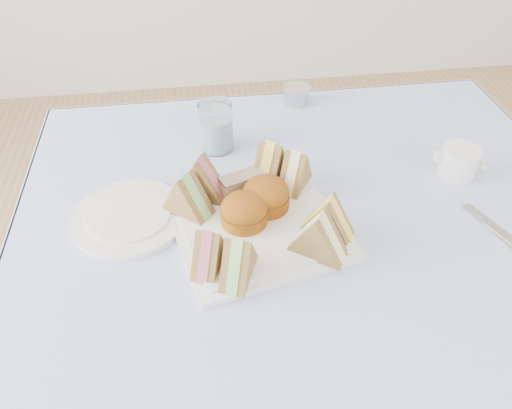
{
  "coord_description": "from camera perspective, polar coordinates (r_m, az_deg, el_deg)",
  "views": [
    {
      "loc": [
        -0.18,
        -0.54,
        1.33
      ],
      "look_at": [
        -0.1,
        0.06,
        0.8
      ],
      "focal_mm": 35.0,
      "sensor_mm": 36.0,
      "label": 1
    }
  ],
  "objects": [
    {
      "name": "table",
      "position": [
        1.11,
        5.75,
        -18.39
      ],
      "size": [
        0.9,
        0.9,
        0.74
      ],
      "primitive_type": "cube",
      "color": "brown",
      "rests_on": "floor"
    },
    {
      "name": "tablecloth",
      "position": [
        0.82,
        7.49,
        -4.98
      ],
      "size": [
        1.02,
        1.02,
        0.01
      ],
      "primitive_type": "cube",
      "color": "#B8CAFA",
      "rests_on": "table"
    },
    {
      "name": "serving_plate",
      "position": [
        0.84,
        0.0,
        -2.27
      ],
      "size": [
        0.32,
        0.32,
        0.01
      ],
      "primitive_type": "cube",
      "rotation": [
        0.0,
        0.0,
        0.22
      ],
      "color": "white",
      "rests_on": "tablecloth"
    },
    {
      "name": "sandwich_fl_a",
      "position": [
        0.74,
        -5.37,
        -4.97
      ],
      "size": [
        0.07,
        0.09,
        0.07
      ],
      "primitive_type": null,
      "rotation": [
        0.0,
        0.0,
        1.16
      ],
      "color": "brown",
      "rests_on": "serving_plate"
    },
    {
      "name": "sandwich_fl_b",
      "position": [
        0.73,
        -2.03,
        -6.03
      ],
      "size": [
        0.07,
        0.09,
        0.07
      ],
      "primitive_type": null,
      "rotation": [
        0.0,
        0.0,
        1.18
      ],
      "color": "brown",
      "rests_on": "serving_plate"
    },
    {
      "name": "sandwich_fr_a",
      "position": [
        0.8,
        8.3,
        -1.23
      ],
      "size": [
        0.09,
        0.08,
        0.08
      ],
      "primitive_type": null,
      "rotation": [
        0.0,
        0.0,
        -0.55
      ],
      "color": "brown",
      "rests_on": "serving_plate"
    },
    {
      "name": "sandwich_fr_b",
      "position": [
        0.76,
        7.2,
        -3.31
      ],
      "size": [
        0.1,
        0.09,
        0.08
      ],
      "primitive_type": null,
      "rotation": [
        0.0,
        0.0,
        -0.62
      ],
      "color": "brown",
      "rests_on": "serving_plate"
    },
    {
      "name": "sandwich_bl_a",
      "position": [
        0.83,
        -7.93,
        1.25
      ],
      "size": [
        0.1,
        0.09,
        0.08
      ],
      "primitive_type": null,
      "rotation": [
        0.0,
        0.0,
        2.42
      ],
      "color": "brown",
      "rests_on": "serving_plate"
    },
    {
      "name": "sandwich_bl_b",
      "position": [
        0.86,
        -6.34,
        3.18
      ],
      "size": [
        0.1,
        0.08,
        0.08
      ],
      "primitive_type": null,
      "rotation": [
        0.0,
        0.0,
        2.66
      ],
      "color": "brown",
      "rests_on": "serving_plate"
    },
    {
      "name": "sandwich_br_a",
      "position": [
        0.88,
        4.51,
        4.06
      ],
      "size": [
        0.08,
        0.09,
        0.08
      ],
      "primitive_type": null,
      "rotation": [
        0.0,
        0.0,
        -2.13
      ],
      "color": "brown",
      "rests_on": "serving_plate"
    },
    {
      "name": "sandwich_br_b",
      "position": [
        0.9,
        1.65,
        4.99
      ],
      "size": [
        0.09,
        0.1,
        0.08
      ],
      "primitive_type": null,
      "rotation": [
        0.0,
        0.0,
        -2.14
      ],
      "color": "brown",
      "rests_on": "serving_plate"
    },
    {
      "name": "scone_left",
      "position": [
        0.81,
        -1.38,
        -0.72
      ],
      "size": [
        0.1,
        0.1,
        0.05
      ],
      "primitive_type": "cylinder",
      "rotation": [
        0.0,
        0.0,
        0.38
      ],
      "color": "brown",
      "rests_on": "serving_plate"
    },
    {
      "name": "scone_right",
      "position": [
        0.84,
        1.14,
        1.1
      ],
      "size": [
        0.11,
        0.11,
        0.05
      ],
      "primitive_type": "cylinder",
      "rotation": [
        0.0,
        0.0,
        0.65
      ],
      "color": "brown",
      "rests_on": "serving_plate"
    },
    {
      "name": "pastry_slice",
      "position": [
        0.88,
        -1.58,
        2.39
      ],
      "size": [
        0.09,
        0.06,
        0.04
      ],
      "primitive_type": "cube",
      "rotation": [
        0.0,
        0.0,
        0.35
      ],
      "color": "#D9C174",
      "rests_on": "serving_plate"
    },
    {
      "name": "side_plate",
      "position": [
        0.88,
        -14.23,
        -1.4
      ],
      "size": [
        0.25,
        0.25,
        0.01
      ],
      "primitive_type": "cylinder",
      "rotation": [
        0.0,
        0.0,
        -0.35
      ],
      "color": "white",
      "rests_on": "tablecloth"
    },
    {
      "name": "water_glass",
      "position": [
        1.0,
        -4.6,
        8.86
      ],
      "size": [
        0.07,
        0.07,
        0.1
      ],
      "primitive_type": "cylinder",
      "rotation": [
        0.0,
        0.0,
        0.0
      ],
      "color": "white",
      "rests_on": "tablecloth"
    },
    {
      "name": "tea_strainer",
      "position": [
        1.17,
        4.6,
        12.27
      ],
      "size": [
        0.08,
        0.08,
        0.04
      ],
      "primitive_type": "cylinder",
      "rotation": [
        0.0,
        0.0,
        0.33
      ],
      "color": "#B5B4BE",
      "rests_on": "tablecloth"
    },
    {
      "name": "creamer_jug",
      "position": [
        1.01,
        22.16,
        4.5
      ],
      "size": [
        0.08,
        0.08,
        0.06
      ],
      "primitive_type": "cylinder",
      "rotation": [
        0.0,
        0.0,
        -0.18
      ],
      "color": "white",
      "rests_on": "tablecloth"
    }
  ]
}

